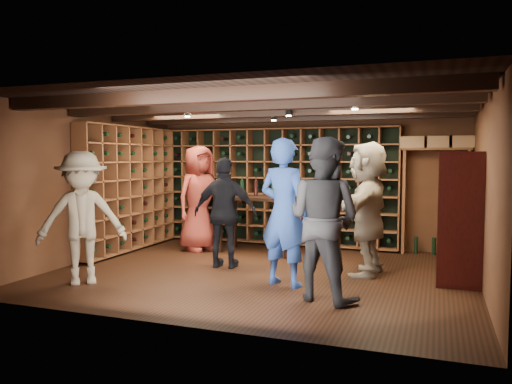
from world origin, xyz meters
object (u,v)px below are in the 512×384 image
(display_cabinet, at_px, (459,222))
(man_blue_shirt, at_px, (284,212))
(guest_khaki, at_px, (82,218))
(tasting_table, at_px, (257,204))
(guest_beige, at_px, (368,208))
(man_grey_suit, at_px, (324,219))
(guest_red_floral, at_px, (199,198))
(guest_woman_black, at_px, (225,213))

(display_cabinet, height_order, man_blue_shirt, man_blue_shirt)
(man_blue_shirt, relative_size, guest_khaki, 1.10)
(guest_khaki, height_order, tasting_table, guest_khaki)
(guest_beige, bearing_deg, tasting_table, -110.76)
(display_cabinet, height_order, guest_beige, guest_beige)
(guest_beige, bearing_deg, display_cabinet, 85.15)
(man_grey_suit, bearing_deg, display_cabinet, -120.93)
(man_blue_shirt, height_order, man_grey_suit, man_blue_shirt)
(man_grey_suit, height_order, tasting_table, man_grey_suit)
(display_cabinet, bearing_deg, tasting_table, 159.26)
(display_cabinet, bearing_deg, guest_red_floral, 166.09)
(guest_woman_black, distance_m, guest_khaki, 2.11)
(display_cabinet, relative_size, man_blue_shirt, 0.89)
(guest_red_floral, relative_size, tasting_table, 1.37)
(man_blue_shirt, distance_m, guest_woman_black, 1.38)
(tasting_table, bearing_deg, guest_woman_black, -86.37)
(guest_beige, distance_m, tasting_table, 2.32)
(guest_red_floral, relative_size, guest_woman_black, 1.12)
(guest_khaki, bearing_deg, man_grey_suit, -34.20)
(guest_woman_black, height_order, tasting_table, guest_woman_black)
(guest_khaki, xyz_separation_m, guest_beige, (3.53, 1.86, 0.07))
(guest_khaki, xyz_separation_m, tasting_table, (1.46, 2.89, -0.02))
(man_blue_shirt, bearing_deg, guest_khaki, 33.35)
(guest_red_floral, height_order, guest_beige, guest_beige)
(man_blue_shirt, xyz_separation_m, tasting_table, (-1.12, 2.04, -0.10))
(man_blue_shirt, bearing_deg, guest_red_floral, -25.39)
(guest_woman_black, bearing_deg, tasting_table, -97.88)
(guest_red_floral, bearing_deg, tasting_table, -56.50)
(display_cabinet, xyz_separation_m, tasting_table, (-3.30, 1.25, 0.02))
(display_cabinet, xyz_separation_m, man_blue_shirt, (-2.18, -0.79, 0.12))
(guest_woman_black, relative_size, tasting_table, 1.22)
(guest_beige, bearing_deg, man_grey_suit, -6.55)
(man_grey_suit, xyz_separation_m, guest_khaki, (-3.21, -0.37, -0.08))
(guest_beige, relative_size, tasting_table, 1.38)
(man_grey_suit, bearing_deg, guest_woman_black, -13.86)
(display_cabinet, height_order, guest_khaki, guest_khaki)
(guest_red_floral, height_order, guest_woman_black, guest_red_floral)
(guest_red_floral, distance_m, guest_beige, 3.26)
(guest_red_floral, xyz_separation_m, tasting_table, (1.07, 0.17, -0.08))
(guest_beige, bearing_deg, guest_woman_black, -76.54)
(guest_beige, xyz_separation_m, tasting_table, (-2.07, 1.02, -0.09))
(guest_beige, bearing_deg, guest_khaki, -56.63)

